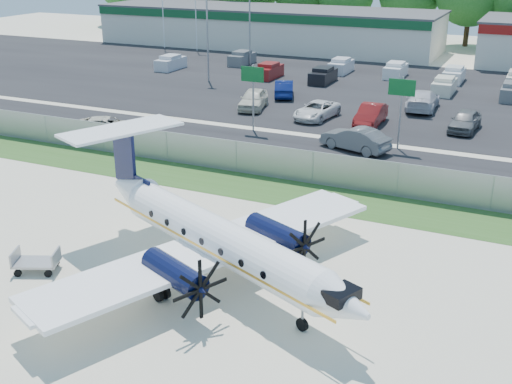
% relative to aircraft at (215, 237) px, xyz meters
% --- Properties ---
extents(ground, '(170.00, 170.00, 0.00)m').
position_rel_aircraft_xyz_m(ground, '(-0.23, -1.42, -1.97)').
color(ground, beige).
rests_on(ground, ground).
extents(grass_verge, '(170.00, 4.00, 0.02)m').
position_rel_aircraft_xyz_m(grass_verge, '(-0.23, 10.58, -1.97)').
color(grass_verge, '#2D561E').
rests_on(grass_verge, ground).
extents(access_road, '(170.00, 8.00, 0.02)m').
position_rel_aircraft_xyz_m(access_road, '(-0.23, 17.58, -1.96)').
color(access_road, black).
rests_on(access_road, ground).
extents(parking_lot, '(170.00, 32.00, 0.02)m').
position_rel_aircraft_xyz_m(parking_lot, '(-0.23, 38.58, -1.96)').
color(parking_lot, black).
rests_on(parking_lot, ground).
extents(perimeter_fence, '(120.00, 0.06, 1.99)m').
position_rel_aircraft_xyz_m(perimeter_fence, '(-0.23, 12.58, -0.97)').
color(perimeter_fence, gray).
rests_on(perimeter_fence, ground).
extents(building_west, '(46.40, 12.40, 5.24)m').
position_rel_aircraft_xyz_m(building_west, '(-24.23, 60.56, 0.66)').
color(building_west, silver).
rests_on(building_west, ground).
extents(sign_left, '(1.80, 0.26, 5.00)m').
position_rel_aircraft_xyz_m(sign_left, '(-8.23, 21.48, 1.64)').
color(sign_left, gray).
rests_on(sign_left, ground).
extents(sign_mid, '(1.80, 0.26, 5.00)m').
position_rel_aircraft_xyz_m(sign_mid, '(2.77, 21.48, 1.64)').
color(sign_mid, gray).
rests_on(sign_mid, ground).
extents(flagpole_west, '(1.06, 0.12, 10.00)m').
position_rel_aircraft_xyz_m(flagpole_west, '(-36.16, 53.58, 3.67)').
color(flagpole_west, white).
rests_on(flagpole_west, ground).
extents(flagpole_east, '(1.06, 0.12, 10.00)m').
position_rel_aircraft_xyz_m(flagpole_east, '(-31.16, 53.58, 3.67)').
color(flagpole_east, white).
rests_on(flagpole_east, ground).
extents(light_pole_nw, '(0.90, 0.35, 9.09)m').
position_rel_aircraft_xyz_m(light_pole_nw, '(-20.23, 36.58, 3.26)').
color(light_pole_nw, gray).
rests_on(light_pole_nw, ground).
extents(light_pole_sw, '(0.90, 0.35, 9.09)m').
position_rel_aircraft_xyz_m(light_pole_sw, '(-20.23, 46.58, 3.26)').
color(light_pole_sw, gray).
rests_on(light_pole_sw, ground).
extents(tree_line, '(112.00, 6.00, 14.00)m').
position_rel_aircraft_xyz_m(tree_line, '(-0.23, 72.58, -1.97)').
color(tree_line, '#1F601C').
rests_on(tree_line, ground).
extents(aircraft, '(16.43, 15.94, 5.11)m').
position_rel_aircraft_xyz_m(aircraft, '(0.00, 0.00, 0.00)').
color(aircraft, white).
rests_on(aircraft, ground).
extents(baggage_cart_far, '(2.16, 1.77, 0.98)m').
position_rel_aircraft_xyz_m(baggage_cart_far, '(-7.38, -2.61, -1.52)').
color(baggage_cart_far, gray).
rests_on(baggage_cart_far, ground).
extents(cone_starboard_wing, '(0.36, 0.36, 0.51)m').
position_rel_aircraft_xyz_m(cone_starboard_wing, '(1.55, 6.73, -1.74)').
color(cone_starboard_wing, orange).
rests_on(cone_starboard_wing, ground).
extents(road_car_west, '(5.77, 4.23, 1.46)m').
position_rel_aircraft_xyz_m(road_car_west, '(-17.25, 15.59, -1.97)').
color(road_car_west, beige).
rests_on(road_car_west, ground).
extents(road_car_mid, '(5.17, 3.09, 1.61)m').
position_rel_aircraft_xyz_m(road_car_mid, '(0.17, 19.98, -1.97)').
color(road_car_mid, '#595B5E').
rests_on(road_car_mid, ground).
extents(parked_car_a, '(3.04, 5.25, 1.68)m').
position_rel_aircraft_xyz_m(parked_car_a, '(-11.11, 27.80, -1.97)').
color(parked_car_a, beige).
rests_on(parked_car_a, ground).
extents(parked_car_b, '(2.96, 5.25, 1.39)m').
position_rel_aircraft_xyz_m(parked_car_b, '(-5.05, 26.92, -1.97)').
color(parked_car_b, silver).
rests_on(parked_car_b, ground).
extents(parked_car_c, '(1.79, 4.88, 1.60)m').
position_rel_aircraft_xyz_m(parked_car_c, '(-0.60, 26.88, -1.97)').
color(parked_car_c, maroon).
rests_on(parked_car_c, ground).
extents(parked_car_d, '(2.21, 4.75, 1.57)m').
position_rel_aircraft_xyz_m(parked_car_d, '(6.33, 28.15, -1.97)').
color(parked_car_d, '#595B5E').
rests_on(parked_car_d, ground).
extents(parked_car_f, '(3.23, 4.96, 1.54)m').
position_rel_aircraft_xyz_m(parked_car_f, '(-10.48, 33.20, -1.97)').
color(parked_car_f, navy).
rests_on(parked_car_f, ground).
extents(parked_car_g, '(2.66, 5.93, 1.69)m').
position_rel_aircraft_xyz_m(parked_car_g, '(2.13, 33.50, -1.97)').
color(parked_car_g, silver).
rests_on(parked_car_g, ground).
extents(far_parking_rows, '(56.00, 10.00, 1.60)m').
position_rel_aircraft_xyz_m(far_parking_rows, '(-0.23, 43.58, -1.97)').
color(far_parking_rows, gray).
rests_on(far_parking_rows, ground).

